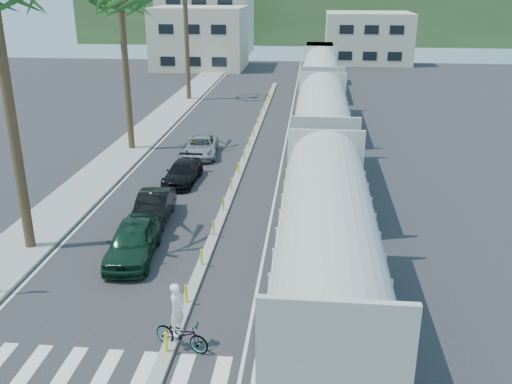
# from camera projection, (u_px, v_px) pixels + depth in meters

# --- Properties ---
(ground) EXTENTS (140.00, 140.00, 0.00)m
(ground) POSITION_uv_depth(u_px,v_px,m) (174.00, 337.00, 19.35)
(ground) COLOR #28282B
(ground) RESTS_ON ground
(sidewalk) EXTENTS (3.00, 90.00, 0.15)m
(sidewalk) POSITION_uv_depth(u_px,v_px,m) (141.00, 138.00, 43.42)
(sidewalk) COLOR gray
(sidewalk) RESTS_ON ground
(rails) EXTENTS (1.56, 100.00, 0.06)m
(rails) POSITION_uv_depth(u_px,v_px,m) (319.00, 133.00, 44.96)
(rails) COLOR black
(rails) RESTS_ON ground
(median) EXTENTS (0.45, 60.00, 0.85)m
(median) POSITION_uv_depth(u_px,v_px,m) (244.00, 160.00, 37.92)
(median) COLOR gray
(median) RESTS_ON ground
(crosswalk) EXTENTS (14.00, 2.20, 0.01)m
(crosswalk) POSITION_uv_depth(u_px,v_px,m) (159.00, 375.00, 17.48)
(crosswalk) COLOR silver
(crosswalk) RESTS_ON ground
(lane_markings) EXTENTS (9.42, 90.00, 0.01)m
(lane_markings) POSITION_uv_depth(u_px,v_px,m) (224.00, 141.00, 42.85)
(lane_markings) COLOR silver
(lane_markings) RESTS_ON ground
(freight_train) EXTENTS (3.00, 60.94, 5.85)m
(freight_train) POSITION_uv_depth(u_px,v_px,m) (321.00, 119.00, 36.77)
(freight_train) COLOR beige
(freight_train) RESTS_ON ground
(buildings) EXTENTS (38.00, 27.00, 10.00)m
(buildings) POSITION_uv_depth(u_px,v_px,m) (243.00, 29.00, 85.20)
(buildings) COLOR #C0B699
(buildings) RESTS_ON ground
(hillside) EXTENTS (80.00, 20.00, 12.00)m
(hillside) POSITION_uv_depth(u_px,v_px,m) (293.00, 9.00, 110.44)
(hillside) COLOR #385628
(hillside) RESTS_ON ground
(car_lead) EXTENTS (2.74, 5.06, 1.61)m
(car_lead) POSITION_uv_depth(u_px,v_px,m) (133.00, 241.00, 24.54)
(car_lead) COLOR #10321F
(car_lead) RESTS_ON ground
(car_second) EXTENTS (1.97, 4.54, 1.44)m
(car_second) POSITION_uv_depth(u_px,v_px,m) (153.00, 208.00, 28.38)
(car_second) COLOR black
(car_second) RESTS_ON ground
(car_third) EXTENTS (2.13, 4.46, 1.25)m
(car_third) POSITION_uv_depth(u_px,v_px,m) (183.00, 172.00, 33.89)
(car_third) COLOR black
(car_third) RESTS_ON ground
(car_rear) EXTENTS (3.08, 5.08, 1.29)m
(car_rear) POSITION_uv_depth(u_px,v_px,m) (201.00, 146.00, 39.04)
(car_rear) COLOR #A4A6A9
(car_rear) RESTS_ON ground
(cyclist) EXTENTS (1.95, 2.42, 2.36)m
(cyclist) POSITION_uv_depth(u_px,v_px,m) (181.00, 328.00, 18.53)
(cyclist) COLOR #9EA0A5
(cyclist) RESTS_ON ground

